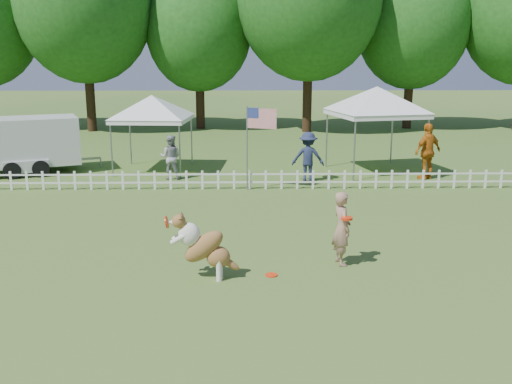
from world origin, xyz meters
The scene contains 16 objects.
ground centered at (0.00, 0.00, 0.00)m, with size 120.00×120.00×0.00m, color #2B551B.
picket_fence centered at (0.00, 7.00, 0.30)m, with size 22.00×0.08×0.60m, color white, non-canonical shape.
handler centered at (1.54, 0.30, 0.75)m, with size 0.55×0.36×1.50m, color #A27861.
dog centered at (-1.14, -0.43, 0.64)m, with size 1.23×0.41×1.27m, color brown, non-canonical shape.
frisbee_on_turf centered at (0.11, -0.31, 0.01)m, with size 0.24×0.24×0.02m, color red.
canopy_tent_left centered at (-3.74, 10.11, 1.34)m, with size 2.60×2.60×2.68m, color white, non-canonical shape.
canopy_tent_right centered at (4.26, 9.71, 1.50)m, with size 2.90×2.90×3.00m, color white, non-canonical shape.
cargo_trailer centered at (-8.29, 9.68, 1.02)m, with size 4.62×2.03×2.03m, color silver, non-canonical shape.
flag_pole centered at (-0.33, 6.89, 1.31)m, with size 1.01×0.11×2.63m, color gray, non-canonical shape.
spectator_a centered at (-2.93, 8.58, 0.76)m, with size 0.73×0.57×1.51m, color #97979C.
spectator_b centered at (1.70, 8.15, 0.83)m, with size 1.07×0.62×1.66m, color #222949.
spectator_c centered at (5.79, 8.42, 0.96)m, with size 1.12×0.47×1.92m, color #BF6516.
tree_left centered at (-9.00, 21.50, 6.00)m, with size 7.40×7.40×12.00m, color #1C4D16, non-canonical shape.
tree_center_left centered at (-3.00, 22.50, 4.90)m, with size 6.00×6.00×9.80m, color #1C4D16, non-canonical shape.
tree_center_right centered at (3.00, 21.00, 6.30)m, with size 7.60×7.60×12.60m, color #1C4D16, non-canonical shape.
tree_right centered at (9.00, 22.50, 5.20)m, with size 6.20×6.20×10.40m, color #1C4D16, non-canonical shape.
Camera 1 is at (-0.36, -10.57, 4.11)m, focal length 40.00 mm.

